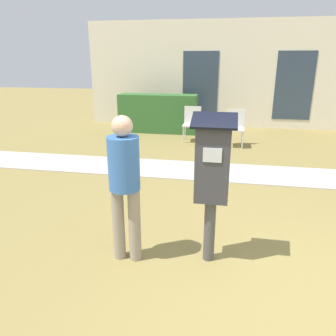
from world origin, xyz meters
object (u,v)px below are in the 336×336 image
(parking_meter, at_px, (212,171))
(person_standing, at_px, (124,179))
(outdoor_chair_left, at_px, (192,121))
(outdoor_chair_middle, at_px, (235,125))

(parking_meter, height_order, person_standing, parking_meter)
(parking_meter, bearing_deg, person_standing, -170.71)
(outdoor_chair_left, distance_m, outdoor_chair_middle, 1.16)
(person_standing, height_order, outdoor_chair_middle, person_standing)
(outdoor_chair_left, bearing_deg, outdoor_chair_middle, -26.86)
(parking_meter, xyz_separation_m, person_standing, (-0.88, -0.14, -0.09))
(person_standing, bearing_deg, outdoor_chair_left, 120.39)
(outdoor_chair_left, xyz_separation_m, outdoor_chair_middle, (1.11, -0.33, 0.00))
(parking_meter, relative_size, outdoor_chair_left, 1.77)
(parking_meter, bearing_deg, outdoor_chair_left, 98.55)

